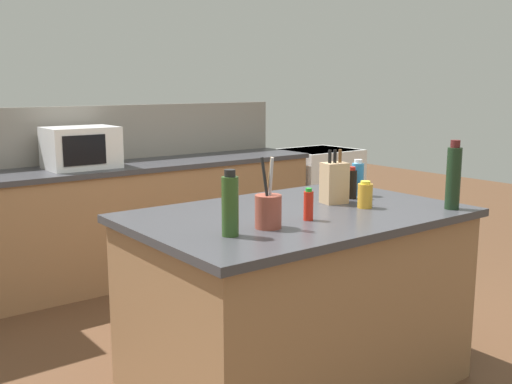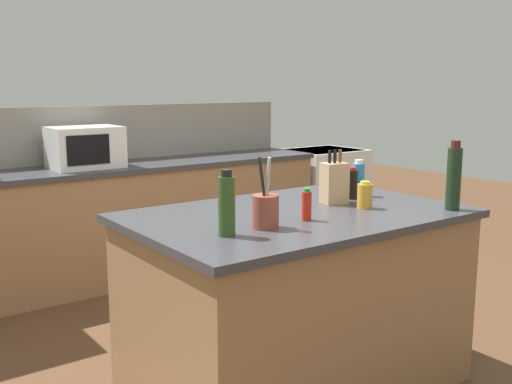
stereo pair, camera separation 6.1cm
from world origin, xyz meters
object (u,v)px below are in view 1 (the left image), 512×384
range_oven (317,193)px  microwave (81,148)px  wine_bottle (453,177)px  honey_jar (365,195)px  hot_sauce_bottle (308,205)px  utensil_crock (268,210)px  knife_block (334,182)px  soy_sauce_bottle (352,184)px  dish_soap_bottle (358,179)px  olive_oil_bottle (230,205)px

range_oven → microwave: (-2.47, 0.00, 0.63)m
wine_bottle → honey_jar: bearing=138.9°
honey_jar → hot_sauce_bottle: 0.43m
utensil_crock → wine_bottle: wine_bottle is taller
knife_block → hot_sauce_bottle: knife_block is taller
honey_jar → soy_sauce_bottle: 0.26m
microwave → soy_sauce_bottle: microwave is taller
knife_block → utensil_crock: (-0.64, -0.23, -0.03)m
dish_soap_bottle → hot_sauce_bottle: bearing=-155.2°
range_oven → dish_soap_bottle: size_ratio=4.38×
utensil_crock → olive_oil_bottle: bearing=-176.5°
knife_block → wine_bottle: wine_bottle is taller
wine_bottle → soy_sauce_bottle: bearing=111.5°
honey_jar → wine_bottle: bearing=-41.1°
honey_jar → wine_bottle: 0.46m
microwave → soy_sauce_bottle: 2.24m
range_oven → honey_jar: bearing=-128.4°
microwave → dish_soap_bottle: (0.84, -2.07, -0.06)m
range_oven → soy_sauce_bottle: size_ratio=5.11×
microwave → hot_sauce_bottle: microwave is taller
hot_sauce_bottle → wine_bottle: wine_bottle is taller
dish_soap_bottle → wine_bottle: size_ratio=0.59×
wine_bottle → olive_oil_bottle: wine_bottle is taller
utensil_crock → hot_sauce_bottle: utensil_crock is taller
honey_jar → soy_sauce_bottle: size_ratio=0.79×
honey_jar → wine_bottle: wine_bottle is taller
dish_soap_bottle → wine_bottle: wine_bottle is taller
microwave → soy_sauce_bottle: size_ratio=2.90×
olive_oil_bottle → microwave: bearing=83.3°
range_oven → wine_bottle: (-1.52, -2.63, 0.64)m
utensil_crock → hot_sauce_bottle: bearing=1.6°
knife_block → soy_sauce_bottle: size_ratio=1.61×
microwave → wine_bottle: size_ratio=1.47×
hot_sauce_bottle → honey_jar: bearing=4.8°
dish_soap_bottle → knife_block: bearing=-163.7°
hot_sauce_bottle → soy_sauce_bottle: soy_sauce_bottle is taller
range_oven → dish_soap_bottle: (-1.63, -2.07, 0.57)m
olive_oil_bottle → utensil_crock: bearing=3.5°
honey_jar → dish_soap_bottle: bearing=49.7°
dish_soap_bottle → soy_sauce_bottle: size_ratio=1.17×
range_oven → hot_sauce_bottle: hot_sauce_bottle is taller
hot_sauce_bottle → soy_sauce_bottle: 0.62m
range_oven → knife_block: 2.92m
range_oven → wine_bottle: wine_bottle is taller
soy_sauce_bottle → olive_oil_bottle: olive_oil_bottle is taller
wine_bottle → dish_soap_bottle: bearing=101.1°
range_oven → soy_sauce_bottle: (-1.72, -2.12, 0.56)m
soy_sauce_bottle → honey_jar: bearing=-120.8°
utensil_crock → microwave: bearing=88.5°
honey_jar → dish_soap_bottle: size_ratio=0.67×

